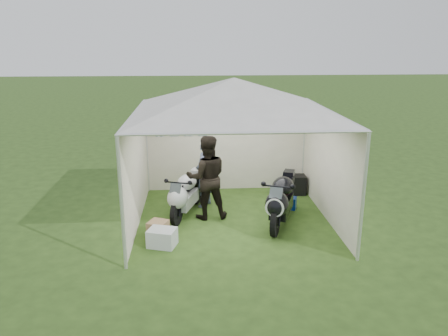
{
  "coord_description": "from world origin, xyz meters",
  "views": [
    {
      "loc": [
        -0.81,
        -8.69,
        3.7
      ],
      "look_at": [
        -0.18,
        0.35,
        1.04
      ],
      "focal_mm": 35.0,
      "sensor_mm": 36.0,
      "label": 1
    }
  ],
  "objects": [
    {
      "name": "equipment_box",
      "position": [
        1.7,
        1.49,
        0.24
      ],
      "size": [
        0.49,
        0.39,
        0.48
      ],
      "primitive_type": "cube",
      "rotation": [
        0.0,
        0.0,
        -0.03
      ],
      "color": "black",
      "rests_on": "ground"
    },
    {
      "name": "motorcycle_black",
      "position": [
        0.96,
        -0.35,
        0.56
      ],
      "size": [
        1.0,
        1.95,
        1.01
      ],
      "rotation": [
        0.0,
        0.0,
        -0.37
      ],
      "color": "black",
      "rests_on": "ground"
    },
    {
      "name": "ground",
      "position": [
        0.0,
        0.0,
        0.0
      ],
      "size": [
        80.0,
        80.0,
        0.0
      ],
      "primitive_type": "plane",
      "color": "#2A4517",
      "rests_on": "ground"
    },
    {
      "name": "motorcycle_white",
      "position": [
        -1.03,
        0.27,
        0.51
      ],
      "size": [
        0.83,
        1.79,
        0.91
      ],
      "rotation": [
        0.0,
        0.0,
        -0.32
      ],
      "color": "black",
      "rests_on": "ground"
    },
    {
      "name": "crate_1",
      "position": [
        -1.55,
        -0.76,
        0.15
      ],
      "size": [
        0.45,
        0.45,
        0.31
      ],
      "primitive_type": "cube",
      "rotation": [
        0.0,
        0.0,
        -0.41
      ],
      "color": "#916E4C",
      "rests_on": "ground"
    },
    {
      "name": "paddock_stand",
      "position": [
        1.3,
        0.51,
        0.14
      ],
      "size": [
        0.43,
        0.35,
        0.28
      ],
      "primitive_type": "cube",
      "rotation": [
        0.0,
        0.0,
        -0.37
      ],
      "color": "#1135B6",
      "rests_on": "ground"
    },
    {
      "name": "crate_0",
      "position": [
        -1.44,
        -1.2,
        0.17
      ],
      "size": [
        0.59,
        0.52,
        0.33
      ],
      "primitive_type": "cube",
      "rotation": [
        0.0,
        0.0,
        -0.3
      ],
      "color": "silver",
      "rests_on": "ground"
    },
    {
      "name": "canopy_tent",
      "position": [
        -0.0,
        0.03,
        2.58
      ],
      "size": [
        5.66,
        5.66,
        3.0
      ],
      "color": "silver",
      "rests_on": "ground"
    },
    {
      "name": "person_blue_jacket",
      "position": [
        -0.59,
        0.83,
        0.8
      ],
      "size": [
        0.6,
        0.69,
        1.6
      ],
      "primitive_type": "imported",
      "rotation": [
        0.0,
        0.0,
        -2.02
      ],
      "color": "slate",
      "rests_on": "ground"
    },
    {
      "name": "person_dark_jacket",
      "position": [
        -0.56,
        0.13,
        0.91
      ],
      "size": [
        0.94,
        0.77,
        1.81
      ],
      "primitive_type": "imported",
      "rotation": [
        0.0,
        0.0,
        3.24
      ],
      "color": "black",
      "rests_on": "ground"
    }
  ]
}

